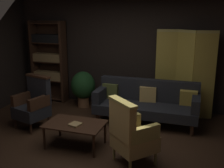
{
  "coord_description": "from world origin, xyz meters",
  "views": [
    {
      "loc": [
        1.52,
        -3.9,
        2.26
      ],
      "look_at": [
        0.0,
        0.8,
        0.95
      ],
      "focal_mm": 43.64,
      "sensor_mm": 36.0,
      "label": 1
    }
  ],
  "objects_px": {
    "bookshelf": "(49,60)",
    "book_tan_leather": "(75,124)",
    "coffee_table": "(75,126)",
    "armchair_wing_left": "(34,103)",
    "folding_screen": "(184,72)",
    "potted_plant": "(83,87)",
    "armchair_gilt_accent": "(131,134)",
    "velvet_couch": "(147,101)"
  },
  "relations": [
    {
      "from": "velvet_couch",
      "to": "armchair_gilt_accent",
      "type": "relative_size",
      "value": 2.04
    },
    {
      "from": "armchair_gilt_accent",
      "to": "armchair_wing_left",
      "type": "height_order",
      "value": "same"
    },
    {
      "from": "bookshelf",
      "to": "book_tan_leather",
      "type": "height_order",
      "value": "bookshelf"
    },
    {
      "from": "folding_screen",
      "to": "armchair_gilt_accent",
      "type": "xyz_separation_m",
      "value": [
        -0.6,
        -2.33,
        -0.5
      ]
    },
    {
      "from": "potted_plant",
      "to": "coffee_table",
      "type": "bearing_deg",
      "value": -70.13
    },
    {
      "from": "potted_plant",
      "to": "armchair_wing_left",
      "type": "bearing_deg",
      "value": -107.96
    },
    {
      "from": "folding_screen",
      "to": "armchair_wing_left",
      "type": "distance_m",
      "value": 3.25
    },
    {
      "from": "armchair_wing_left",
      "to": "book_tan_leather",
      "type": "relative_size",
      "value": 5.62
    },
    {
      "from": "armchair_gilt_accent",
      "to": "book_tan_leather",
      "type": "bearing_deg",
      "value": 170.07
    },
    {
      "from": "velvet_couch",
      "to": "potted_plant",
      "type": "bearing_deg",
      "value": 163.9
    },
    {
      "from": "armchair_gilt_accent",
      "to": "velvet_couch",
      "type": "bearing_deg",
      "value": 93.04
    },
    {
      "from": "folding_screen",
      "to": "potted_plant",
      "type": "xyz_separation_m",
      "value": [
        -2.34,
        -0.17,
        -0.48
      ]
    },
    {
      "from": "armchair_gilt_accent",
      "to": "bookshelf",
      "type": "bearing_deg",
      "value": 138.92
    },
    {
      "from": "folding_screen",
      "to": "armchair_gilt_accent",
      "type": "height_order",
      "value": "folding_screen"
    },
    {
      "from": "folding_screen",
      "to": "coffee_table",
      "type": "relative_size",
      "value": 1.9
    },
    {
      "from": "bookshelf",
      "to": "armchair_wing_left",
      "type": "xyz_separation_m",
      "value": [
        0.59,
        -1.67,
        -0.58
      ]
    },
    {
      "from": "coffee_table",
      "to": "armchair_wing_left",
      "type": "relative_size",
      "value": 0.96
    },
    {
      "from": "armchair_gilt_accent",
      "to": "potted_plant",
      "type": "bearing_deg",
      "value": 128.79
    },
    {
      "from": "potted_plant",
      "to": "book_tan_leather",
      "type": "height_order",
      "value": "potted_plant"
    },
    {
      "from": "bookshelf",
      "to": "armchair_gilt_accent",
      "type": "relative_size",
      "value": 1.97
    },
    {
      "from": "folding_screen",
      "to": "potted_plant",
      "type": "height_order",
      "value": "folding_screen"
    },
    {
      "from": "coffee_table",
      "to": "book_tan_leather",
      "type": "height_order",
      "value": "book_tan_leather"
    },
    {
      "from": "book_tan_leather",
      "to": "armchair_wing_left",
      "type": "bearing_deg",
      "value": 153.91
    },
    {
      "from": "coffee_table",
      "to": "armchair_wing_left",
      "type": "height_order",
      "value": "armchair_wing_left"
    },
    {
      "from": "armchair_wing_left",
      "to": "velvet_couch",
      "type": "bearing_deg",
      "value": 23.83
    },
    {
      "from": "velvet_couch",
      "to": "book_tan_leather",
      "type": "bearing_deg",
      "value": -121.24
    },
    {
      "from": "bookshelf",
      "to": "armchair_wing_left",
      "type": "relative_size",
      "value": 1.97
    },
    {
      "from": "bookshelf",
      "to": "armchair_wing_left",
      "type": "height_order",
      "value": "bookshelf"
    },
    {
      "from": "folding_screen",
      "to": "velvet_couch",
      "type": "xyz_separation_m",
      "value": [
        -0.69,
        -0.64,
        -0.53
      ]
    },
    {
      "from": "armchair_gilt_accent",
      "to": "book_tan_leather",
      "type": "relative_size",
      "value": 5.62
    },
    {
      "from": "folding_screen",
      "to": "bookshelf",
      "type": "height_order",
      "value": "bookshelf"
    },
    {
      "from": "coffee_table",
      "to": "armchair_gilt_accent",
      "type": "height_order",
      "value": "armchair_gilt_accent"
    },
    {
      "from": "folding_screen",
      "to": "book_tan_leather",
      "type": "distance_m",
      "value": 2.75
    },
    {
      "from": "potted_plant",
      "to": "book_tan_leather",
      "type": "distance_m",
      "value": 2.12
    },
    {
      "from": "armchair_wing_left",
      "to": "potted_plant",
      "type": "bearing_deg",
      "value": 72.04
    },
    {
      "from": "coffee_table",
      "to": "armchair_wing_left",
      "type": "bearing_deg",
      "value": 156.16
    },
    {
      "from": "armchair_gilt_accent",
      "to": "armchair_wing_left",
      "type": "relative_size",
      "value": 1.0
    },
    {
      "from": "coffee_table",
      "to": "velvet_couch",
      "type": "bearing_deg",
      "value": 56.31
    },
    {
      "from": "coffee_table",
      "to": "armchair_gilt_accent",
      "type": "xyz_separation_m",
      "value": [
        1.05,
        -0.25,
        0.12
      ]
    },
    {
      "from": "folding_screen",
      "to": "armchair_wing_left",
      "type": "xyz_separation_m",
      "value": [
        -2.8,
        -1.57,
        -0.5
      ]
    },
    {
      "from": "velvet_couch",
      "to": "book_tan_leather",
      "type": "distance_m",
      "value": 1.77
    },
    {
      "from": "velvet_couch",
      "to": "potted_plant",
      "type": "xyz_separation_m",
      "value": [
        -1.65,
        0.48,
        0.05
      ]
    }
  ]
}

